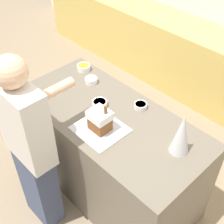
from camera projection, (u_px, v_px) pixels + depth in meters
ground_plane at (110, 185)px, 3.09m from camera, size 12.00×12.00×0.00m
back_cabinet_block at (221, 75)px, 3.76m from camera, size 6.00×0.60×0.89m
kitchen_island at (109, 154)px, 2.78m from camera, size 1.66×0.78×0.93m
baking_tray at (100, 129)px, 2.36m from camera, size 0.36×0.34×0.01m
gingerbread_house at (100, 120)px, 2.29m from camera, size 0.16×0.14×0.24m
decorative_tree at (182, 134)px, 2.09m from camera, size 0.14×0.14×0.33m
candy_bowl_beside_tree at (84, 67)px, 2.95m from camera, size 0.12×0.12×0.05m
candy_bowl_front_corner at (91, 80)px, 2.80m from camera, size 0.11×0.11×0.05m
candy_bowl_center_rear at (100, 103)px, 2.56m from camera, size 0.13×0.13×0.04m
candy_bowl_far_left at (141, 105)px, 2.54m from camera, size 0.11×0.11×0.04m
mug at (35, 95)px, 2.61m from camera, size 0.09×0.09×0.08m
person at (31, 149)px, 2.31m from camera, size 0.43×0.54×1.65m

